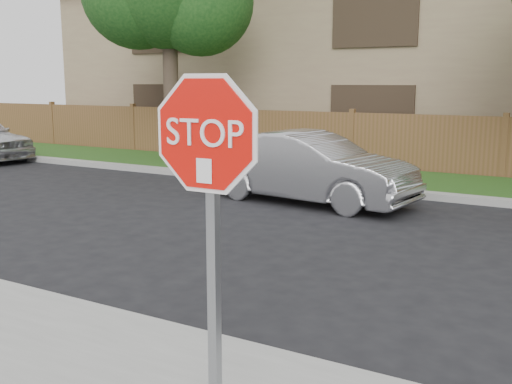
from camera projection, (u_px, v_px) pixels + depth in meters
The scene contains 6 objects.
ground at pixel (306, 366), 5.25m from camera, with size 90.00×90.00×0.00m, color black.
far_curb at pixel (478, 200), 12.18m from camera, with size 70.00×0.30×0.15m, color gray.
grass_strip at pixel (491, 189), 13.58m from camera, with size 70.00×3.00×0.12m, color #1E4714.
fence at pixel (504, 149), 14.81m from camera, with size 70.00×0.12×1.60m, color brown.
stop_sign at pixel (209, 186), 3.65m from camera, with size 1.01×0.13×2.55m.
sedan_left at pixel (309, 168), 12.19m from camera, with size 1.53×4.40×1.45m, color #A5A5A9.
Camera 1 is at (2.06, -4.45, 2.46)m, focal length 42.00 mm.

